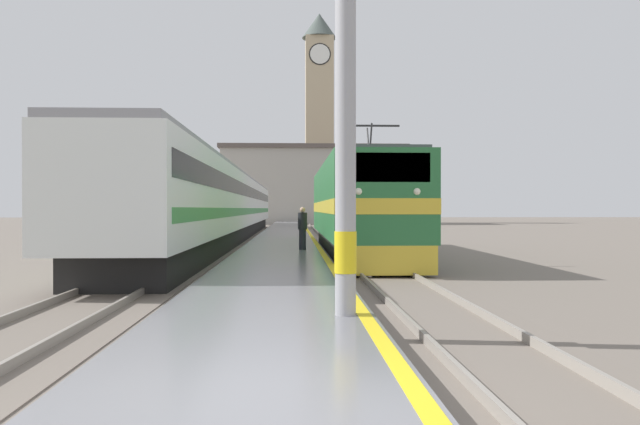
{
  "coord_description": "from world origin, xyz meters",
  "views": [
    {
      "loc": [
        0.43,
        -5.06,
        1.91
      ],
      "look_at": [
        1.55,
        20.56,
        1.75
      ],
      "focal_mm": 35.0,
      "sensor_mm": 36.0,
      "label": 1
    }
  ],
  "objects_px": {
    "passenger_train": "(228,205)",
    "clock_tower": "(319,112)",
    "person_on_platform": "(302,227)",
    "catenary_mast": "(349,67)",
    "locomotive_train": "(357,208)"
  },
  "relations": [
    {
      "from": "locomotive_train",
      "to": "catenary_mast",
      "type": "bearing_deg",
      "value": -96.3
    },
    {
      "from": "locomotive_train",
      "to": "passenger_train",
      "type": "xyz_separation_m",
      "value": [
        -6.59,
        13.95,
        0.21
      ]
    },
    {
      "from": "passenger_train",
      "to": "clock_tower",
      "type": "distance_m",
      "value": 47.58
    },
    {
      "from": "locomotive_train",
      "to": "person_on_platform",
      "type": "relative_size",
      "value": 10.42
    },
    {
      "from": "clock_tower",
      "to": "catenary_mast",
      "type": "bearing_deg",
      "value": -92.1
    },
    {
      "from": "passenger_train",
      "to": "person_on_platform",
      "type": "xyz_separation_m",
      "value": [
        4.38,
        -15.84,
        -0.92
      ]
    },
    {
      "from": "catenary_mast",
      "to": "clock_tower",
      "type": "relative_size",
      "value": 0.26
    },
    {
      "from": "passenger_train",
      "to": "catenary_mast",
      "type": "distance_m",
      "value": 30.42
    },
    {
      "from": "person_on_platform",
      "to": "clock_tower",
      "type": "relative_size",
      "value": 0.06
    },
    {
      "from": "clock_tower",
      "to": "person_on_platform",
      "type": "bearing_deg",
      "value": -93.01
    },
    {
      "from": "locomotive_train",
      "to": "passenger_train",
      "type": "relative_size",
      "value": 0.32
    },
    {
      "from": "person_on_platform",
      "to": "clock_tower",
      "type": "distance_m",
      "value": 62.64
    },
    {
      "from": "catenary_mast",
      "to": "clock_tower",
      "type": "xyz_separation_m",
      "value": [
        2.76,
        75.18,
        10.98
      ]
    },
    {
      "from": "person_on_platform",
      "to": "clock_tower",
      "type": "bearing_deg",
      "value": 86.99
    },
    {
      "from": "locomotive_train",
      "to": "passenger_train",
      "type": "bearing_deg",
      "value": 115.3
    }
  ]
}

